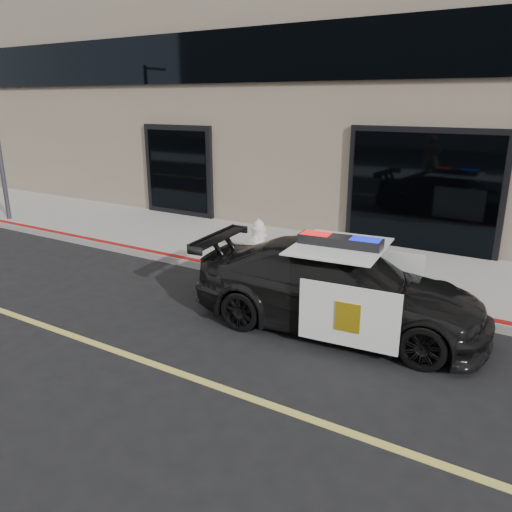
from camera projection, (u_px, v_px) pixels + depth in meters
The scene contains 4 objects.
ground at pixel (343, 431), 5.40m from camera, with size 120.00×120.00×0.00m, color black.
sidewalk_n at pixel (446, 281), 9.66m from camera, with size 60.00×3.50×0.15m, color gray.
police_car at pixel (338, 287), 7.70m from camera, with size 2.67×4.85×1.48m.
fire_hydrant at pixel (258, 239), 10.82m from camera, with size 0.38×0.52×0.83m.
Camera 1 is at (1.58, -4.41, 3.43)m, focal length 35.00 mm.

